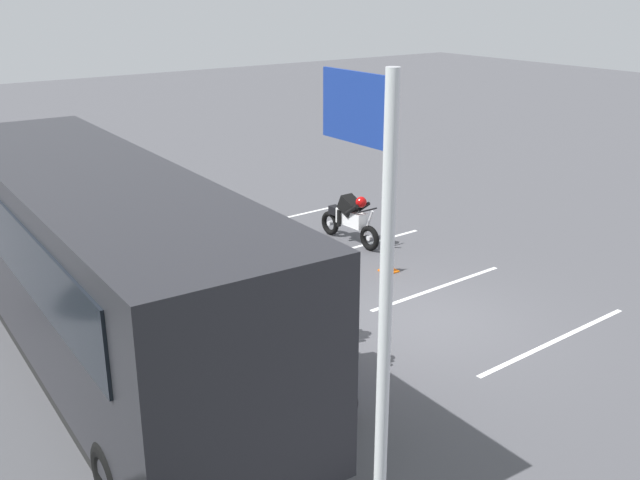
{
  "coord_description": "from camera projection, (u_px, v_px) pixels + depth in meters",
  "views": [
    {
      "loc": [
        -8.91,
        8.76,
        5.91
      ],
      "look_at": [
        2.23,
        0.7,
        1.1
      ],
      "focal_mm": 41.36,
      "sensor_mm": 36.0,
      "label": 1
    }
  ],
  "objects": [
    {
      "name": "ground_plane",
      "position": [
        421.0,
        321.0,
        13.61
      ],
      "size": [
        80.0,
        80.0,
        0.0
      ],
      "primitive_type": "plane",
      "color": "#4C4C51"
    },
    {
      "name": "bay_line_c",
      "position": [
        438.0,
        288.0,
        15.09
      ],
      "size": [
        0.25,
        3.67,
        0.01
      ],
      "color": "white",
      "rests_on": "ground_plane"
    },
    {
      "name": "spectator_right",
      "position": [
        247.0,
        264.0,
        13.65
      ],
      "size": [
        0.58,
        0.36,
        1.66
      ],
      "color": "black",
      "rests_on": "ground_plane"
    },
    {
      "name": "bay_line_d",
      "position": [
        350.0,
        249.0,
        17.32
      ],
      "size": [
        0.28,
        4.37,
        0.01
      ],
      "color": "white",
      "rests_on": "ground_plane"
    },
    {
      "name": "bay_line_b",
      "position": [
        556.0,
        341.0,
        12.87
      ],
      "size": [
        0.26,
        4.1,
        0.01
      ],
      "color": "white",
      "rests_on": "ground_plane"
    },
    {
      "name": "parked_motorcycle_silver",
      "position": [
        314.0,
        366.0,
        11.05
      ],
      "size": [
        2.05,
        0.58,
        0.99
      ],
      "color": "black",
      "rests_on": "ground_plane"
    },
    {
      "name": "spectator_far_left",
      "position": [
        318.0,
        312.0,
        11.58
      ],
      "size": [
        0.57,
        0.33,
        1.71
      ],
      "color": "#473823",
      "rests_on": "ground_plane"
    },
    {
      "name": "traffic_cone",
      "position": [
        389.0,
        258.0,
        15.86
      ],
      "size": [
        0.34,
        0.34,
        0.63
      ],
      "color": "orange",
      "rests_on": "ground_plane"
    },
    {
      "name": "spectator_far_right",
      "position": [
        224.0,
        244.0,
        14.54
      ],
      "size": [
        0.58,
        0.37,
        1.75
      ],
      "color": "black",
      "rests_on": "ground_plane"
    },
    {
      "name": "bay_line_e",
      "position": [
        283.0,
        218.0,
        19.54
      ],
      "size": [
        0.27,
        4.23,
        0.01
      ],
      "color": "white",
      "rests_on": "ground_plane"
    },
    {
      "name": "spectator_left",
      "position": [
        297.0,
        288.0,
        12.4
      ],
      "size": [
        0.57,
        0.39,
        1.76
      ],
      "color": "black",
      "rests_on": "ground_plane"
    },
    {
      "name": "stunt_motorcycle",
      "position": [
        350.0,
        218.0,
        17.54
      ],
      "size": [
        2.05,
        0.58,
        1.23
      ],
      "color": "black",
      "rests_on": "ground_plane"
    },
    {
      "name": "tour_bus",
      "position": [
        101.0,
        271.0,
        11.54
      ],
      "size": [
        10.16,
        2.86,
        3.25
      ],
      "color": "#26262B",
      "rests_on": "ground_plane"
    },
    {
      "name": "spectator_centre",
      "position": [
        260.0,
        279.0,
        12.78
      ],
      "size": [
        0.57,
        0.33,
        1.77
      ],
      "color": "black",
      "rests_on": "ground_plane"
    }
  ]
}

